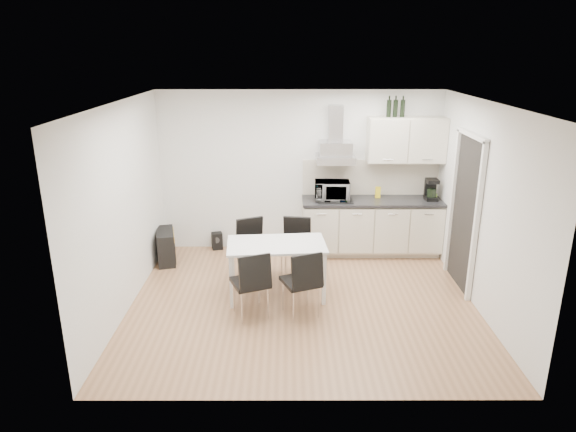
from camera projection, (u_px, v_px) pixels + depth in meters
name	position (u px, v px, depth m)	size (l,w,h in m)	color
ground	(302.00, 302.00, 6.80)	(4.50, 4.50, 0.00)	#A67852
wall_back	(300.00, 172.00, 8.30)	(4.50, 0.10, 2.60)	silver
wall_front	(310.00, 276.00, 4.50)	(4.50, 0.10, 2.60)	silver
wall_left	(123.00, 209.00, 6.40)	(0.10, 4.00, 2.60)	silver
wall_right	(483.00, 208.00, 6.40)	(0.10, 4.00, 2.60)	silver
ceiling	(304.00, 102.00, 5.99)	(4.50, 4.50, 0.00)	white
doorway	(464.00, 214.00, 7.00)	(0.08, 1.04, 2.10)	white
kitchenette	(374.00, 204.00, 8.20)	(2.22, 0.64, 2.52)	beige
dining_table	(276.00, 250.00, 6.80)	(1.35, 0.84, 0.75)	white
chair_far_left	(254.00, 250.00, 7.36)	(0.44, 0.50, 0.88)	black
chair_far_right	(295.00, 250.00, 7.40)	(0.44, 0.50, 0.88)	black
chair_near_left	(250.00, 283.00, 6.34)	(0.44, 0.50, 0.88)	black
chair_near_right	(301.00, 282.00, 6.36)	(0.44, 0.50, 0.88)	black
guitar_amp	(166.00, 246.00, 8.02)	(0.40, 0.66, 0.51)	black
floor_speaker	(217.00, 241.00, 8.56)	(0.17, 0.15, 0.28)	black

